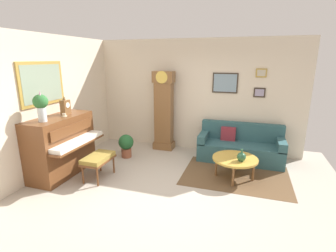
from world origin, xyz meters
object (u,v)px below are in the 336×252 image
Objects in this scene: flower_vase at (41,105)px; grandfather_clock at (164,113)px; green_jug at (241,157)px; potted_plant at (126,144)px; couch at (240,147)px; piano_bench at (98,159)px; piano at (62,145)px; mantel_clock at (65,106)px; teacup at (64,115)px; coffee_table at (235,159)px.

grandfather_clock is at bearing 58.58° from flower_vase.
potted_plant is (-2.68, 0.50, -0.20)m from green_jug.
flower_vase is 2.17m from potted_plant.
couch is at bearing 92.82° from green_jug.
green_jug is (2.69, 0.68, 0.12)m from piano_bench.
piano is at bearing -126.24° from grandfather_clock.
piano is 2.56m from grandfather_clock.
flower_vase reaches higher than couch.
potted_plant is at bearing 55.49° from piano.
piano_bench is at bearing -13.65° from mantel_clock.
piano_bench is at bearing -90.26° from potted_plant.
teacup reaches higher than piano_bench.
coffee_table is (1.89, -1.21, -0.56)m from grandfather_clock.
piano_bench is at bearing -144.63° from couch.
flower_vase reaches higher than piano.
grandfather_clock is at bearing 51.44° from potted_plant.
potted_plant reaches higher than coffee_table.
grandfather_clock reaches higher than piano.
teacup is (0.08, 0.47, -0.29)m from flower_vase.
piano_bench is (0.82, 0.02, -0.20)m from piano.
piano is at bearing -90.58° from mantel_clock.
potted_plant is (0.83, 1.20, -0.29)m from piano.
teacup is (-0.74, 0.04, 0.82)m from piano_bench.
green_jug reaches higher than coffee_table.
mantel_clock reaches higher than potted_plant.
grandfather_clock is 2.31× the size of coffee_table.
teacup is 3.55m from green_jug.
potted_plant is (-2.62, -0.69, 0.01)m from couch.
piano is at bearing -124.51° from potted_plant.
piano_bench is 1.84× the size of mantel_clock.
teacup is 1.63m from potted_plant.
mantel_clock is (-3.45, -1.67, 1.07)m from couch.
grandfather_clock reaches higher than potted_plant.
couch is 5.00× the size of mantel_clock.
piano_bench is 2.92× the size of green_jug.
grandfather_clock is 2.93m from flower_vase.
mantel_clock is 0.64m from flower_vase.
flower_vase is 5.00× the size of teacup.
piano is 1.00m from flower_vase.
piano is 0.76× the size of couch.
piano_bench is at bearing -108.57° from grandfather_clock.
green_jug is (3.42, 0.64, -0.71)m from teacup.
mantel_clock reaches higher than piano.
mantel_clock is at bearing 166.35° from piano_bench.
potted_plant is at bearing -165.35° from couch.
couch is 3.39× the size of potted_plant.
piano is at bearing -178.61° from piano_bench.
teacup is at bearing -62.53° from mantel_clock.
mantel_clock is at bearing 89.42° from piano.
flower_vase is at bearing -89.76° from piano.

